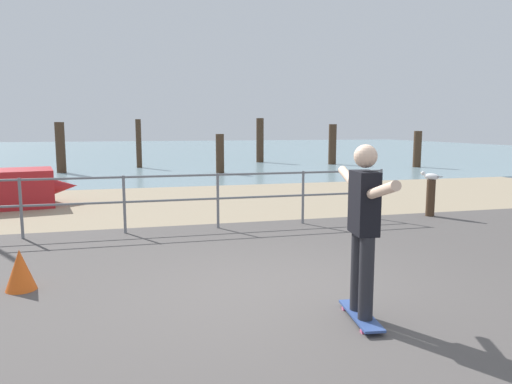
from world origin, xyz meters
TOP-DOWN VIEW (x-y plane):
  - ground_plane at (0.00, -1.00)m, footprint 24.00×10.00m
  - beach_strip at (0.00, 7.00)m, footprint 24.00×6.00m
  - sea_surface at (0.00, 35.00)m, footprint 72.00×50.00m
  - railing_fence at (-2.55, 3.60)m, footprint 11.78×0.05m
  - skateboard at (0.55, -0.99)m, footprint 0.30×0.82m
  - skateboarder at (0.55, -0.99)m, footprint 0.28×1.45m
  - bollard_short at (4.53, 3.67)m, footprint 0.18×0.18m
  - seagull at (4.52, 3.68)m, footprint 0.29×0.44m
  - groyne_post_0 at (-4.36, 15.95)m, footprint 0.38×0.38m
  - groyne_post_1 at (-1.21, 17.70)m, footprint 0.25×0.25m
  - groyne_post_2 at (1.94, 14.18)m, footprint 0.34×0.34m
  - groyne_post_3 at (5.09, 19.57)m, footprint 0.39×0.39m
  - groyne_post_4 at (8.24, 17.26)m, footprint 0.39×0.39m
  - groyne_post_5 at (11.39, 14.67)m, footprint 0.37×0.37m
  - traffic_cone at (-2.85, 0.81)m, footprint 0.36×0.36m

SIDE VIEW (x-z plane):
  - ground_plane at x=0.00m, z-range -0.02..0.02m
  - beach_strip at x=0.00m, z-range -0.02..0.02m
  - sea_surface at x=0.00m, z-range -0.02..0.02m
  - skateboard at x=0.55m, z-range 0.03..0.11m
  - traffic_cone at x=-2.85m, z-range 0.00..0.50m
  - bollard_short at x=4.53m, z-range 0.00..0.79m
  - railing_fence at x=-2.55m, z-range 0.18..1.23m
  - groyne_post_2 at x=1.94m, z-range 0.00..1.61m
  - groyne_post_5 at x=11.39m, z-range 0.00..1.70m
  - seagull at x=4.52m, z-range 0.78..0.95m
  - groyne_post_4 at x=8.24m, z-range 0.00..2.03m
  - skateboarder at x=0.55m, z-range 0.19..1.84m
  - groyne_post_0 at x=-4.36m, z-range 0.00..2.09m
  - groyne_post_1 at x=-1.21m, z-range 0.00..2.24m
  - groyne_post_3 at x=5.09m, z-range 0.00..2.35m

